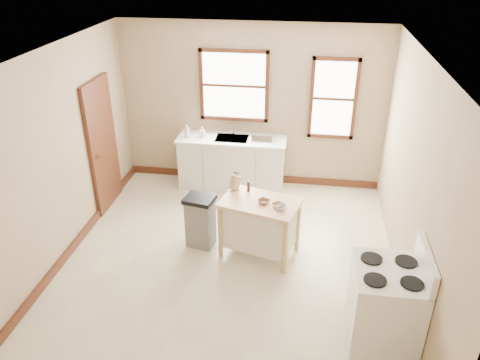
# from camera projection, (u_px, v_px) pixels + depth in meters

# --- Properties ---
(floor) EXTENTS (5.00, 5.00, 0.00)m
(floor) POSITION_uv_depth(u_px,v_px,m) (228.00, 262.00, 6.41)
(floor) COLOR beige
(floor) RESTS_ON ground
(ceiling) EXTENTS (5.00, 5.00, 0.00)m
(ceiling) POSITION_uv_depth(u_px,v_px,m) (225.00, 57.00, 5.11)
(ceiling) COLOR white
(ceiling) RESTS_ON ground
(wall_back) EXTENTS (4.50, 0.04, 2.80)m
(wall_back) POSITION_uv_depth(u_px,v_px,m) (252.00, 106.00, 7.95)
(wall_back) COLOR tan
(wall_back) RESTS_ON ground
(wall_left) EXTENTS (0.04, 5.00, 2.80)m
(wall_left) POSITION_uv_depth(u_px,v_px,m) (56.00, 160.00, 6.06)
(wall_left) COLOR tan
(wall_left) RESTS_ON ground
(wall_right) EXTENTS (0.04, 5.00, 2.80)m
(wall_right) POSITION_uv_depth(u_px,v_px,m) (416.00, 184.00, 5.47)
(wall_right) COLOR tan
(wall_right) RESTS_ON ground
(window_main) EXTENTS (1.17, 0.06, 1.22)m
(window_main) POSITION_uv_depth(u_px,v_px,m) (234.00, 86.00, 7.81)
(window_main) COLOR #3C1D10
(window_main) RESTS_ON wall_back
(window_side) EXTENTS (0.77, 0.06, 1.37)m
(window_side) POSITION_uv_depth(u_px,v_px,m) (333.00, 99.00, 7.67)
(window_side) COLOR #3C1D10
(window_side) RESTS_ON wall_back
(door_left) EXTENTS (0.06, 0.90, 2.10)m
(door_left) POSITION_uv_depth(u_px,v_px,m) (103.00, 145.00, 7.35)
(door_left) COLOR #3C1D10
(door_left) RESTS_ON ground
(baseboard_back) EXTENTS (4.50, 0.04, 0.12)m
(baseboard_back) POSITION_uv_depth(u_px,v_px,m) (251.00, 177.00, 8.55)
(baseboard_back) COLOR #3C1D10
(baseboard_back) RESTS_ON ground
(baseboard_left) EXTENTS (0.04, 5.00, 0.12)m
(baseboard_left) POSITION_uv_depth(u_px,v_px,m) (75.00, 245.00, 6.67)
(baseboard_left) COLOR #3C1D10
(baseboard_left) RESTS_ON ground
(sink_counter) EXTENTS (1.86, 0.62, 0.92)m
(sink_counter) POSITION_uv_depth(u_px,v_px,m) (232.00, 163.00, 8.16)
(sink_counter) COLOR silver
(sink_counter) RESTS_ON ground
(faucet) EXTENTS (0.03, 0.03, 0.22)m
(faucet) POSITION_uv_depth(u_px,v_px,m) (233.00, 128.00, 8.06)
(faucet) COLOR silver
(faucet) RESTS_ON sink_counter
(soap_bottle_a) EXTENTS (0.09, 0.09, 0.23)m
(soap_bottle_a) POSITION_uv_depth(u_px,v_px,m) (187.00, 131.00, 7.95)
(soap_bottle_a) COLOR #B2B2B2
(soap_bottle_a) RESTS_ON sink_counter
(soap_bottle_b) EXTENTS (0.08, 0.08, 0.17)m
(soap_bottle_b) POSITION_uv_depth(u_px,v_px,m) (202.00, 132.00, 7.97)
(soap_bottle_b) COLOR #B2B2B2
(soap_bottle_b) RESTS_ON sink_counter
(dish_rack) EXTENTS (0.41, 0.33, 0.09)m
(dish_rack) POSITION_uv_depth(u_px,v_px,m) (263.00, 137.00, 7.87)
(dish_rack) COLOR silver
(dish_rack) RESTS_ON sink_counter
(kitchen_island) EXTENTS (1.16, 0.90, 0.84)m
(kitchen_island) POSITION_uv_depth(u_px,v_px,m) (259.00, 228.00, 6.41)
(kitchen_island) COLOR #FEC695
(kitchen_island) RESTS_ON ground
(knife_block) EXTENTS (0.14, 0.14, 0.20)m
(knife_block) POSITION_uv_depth(u_px,v_px,m) (235.00, 183.00, 6.47)
(knife_block) COLOR tan
(knife_block) RESTS_ON kitchen_island
(pepper_grinder) EXTENTS (0.06, 0.06, 0.15)m
(pepper_grinder) POSITION_uv_depth(u_px,v_px,m) (248.00, 186.00, 6.43)
(pepper_grinder) COLOR #401F11
(pepper_grinder) RESTS_ON kitchen_island
(bowl_a) EXTENTS (0.21, 0.21, 0.04)m
(bowl_a) POSITION_uv_depth(u_px,v_px,m) (264.00, 202.00, 6.18)
(bowl_a) COLOR brown
(bowl_a) RESTS_ON kitchen_island
(bowl_b) EXTENTS (0.20, 0.20, 0.04)m
(bowl_b) POSITION_uv_depth(u_px,v_px,m) (278.00, 205.00, 6.09)
(bowl_b) COLOR brown
(bowl_b) RESTS_ON kitchen_island
(bowl_c) EXTENTS (0.16, 0.16, 0.05)m
(bowl_c) POSITION_uv_depth(u_px,v_px,m) (281.00, 207.00, 6.03)
(bowl_c) COLOR white
(bowl_c) RESTS_ON kitchen_island
(trash_bin) EXTENTS (0.46, 0.41, 0.78)m
(trash_bin) POSITION_uv_depth(u_px,v_px,m) (200.00, 221.00, 6.62)
(trash_bin) COLOR slate
(trash_bin) RESTS_ON ground
(gas_stove) EXTENTS (0.76, 0.78, 1.22)m
(gas_stove) POSITION_uv_depth(u_px,v_px,m) (386.00, 297.00, 4.90)
(gas_stove) COLOR white
(gas_stove) RESTS_ON ground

